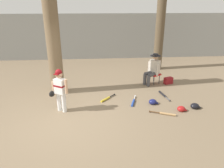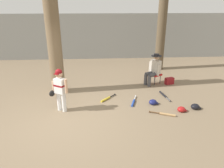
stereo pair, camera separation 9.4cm
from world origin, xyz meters
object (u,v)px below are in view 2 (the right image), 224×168
object	(u,v)px
folding_stool	(155,75)
handbag_beside_stool	(169,81)
young_ballplayer	(60,88)
bat_blue_youth	(133,102)
seated_spectator	(154,68)
batting_helmet_navy	(153,102)
bat_black_composite	(164,95)
bat_yellow_trainer	(107,99)
bat_wood_tan	(165,114)
batting_helmet_black	(195,107)
tree_near_player	(53,30)
batting_helmet_red	(182,109)
tree_behind_spectator	(162,26)

from	to	relation	value
folding_stool	handbag_beside_stool	size ratio (longest dim) A/B	1.61
young_ballplayer	bat_blue_youth	distance (m)	2.37
seated_spectator	handbag_beside_stool	distance (m)	0.82
batting_helmet_navy	bat_black_composite	bearing A→B (deg)	48.64
folding_stool	bat_yellow_trainer	world-z (taller)	folding_stool
bat_wood_tan	bat_black_composite	xyz separation A→B (m)	(0.35, 1.30, -0.00)
handbag_beside_stool	batting_helmet_black	xyz separation A→B (m)	(0.12, -2.10, -0.05)
bat_black_composite	seated_spectator	bearing A→B (deg)	94.58
tree_near_player	bat_yellow_trainer	xyz separation A→B (m)	(1.70, -0.80, -2.17)
handbag_beside_stool	bat_wood_tan	distance (m)	2.57
bat_black_composite	tree_near_player	bearing A→B (deg)	170.17
folding_stool	handbag_beside_stool	world-z (taller)	folding_stool
bat_wood_tan	batting_helmet_black	bearing A→B (deg)	16.86
tree_near_player	bat_wood_tan	bearing A→B (deg)	-30.18
young_ballplayer	batting_helmet_navy	distance (m)	2.92
batting_helmet_black	handbag_beside_stool	bearing A→B (deg)	93.31
folding_stool	batting_helmet_black	xyz separation A→B (m)	(0.68, -2.21, -0.29)
young_ballplayer	bat_yellow_trainer	world-z (taller)	young_ballplayer
seated_spectator	batting_helmet_red	world-z (taller)	seated_spectator
bat_yellow_trainer	batting_helmet_navy	xyz separation A→B (m)	(1.45, -0.44, 0.04)
bat_wood_tan	bat_black_composite	size ratio (longest dim) A/B	0.90
tree_near_player	folding_stool	world-z (taller)	tree_near_player
handbag_beside_stool	batting_helmet_red	bearing A→B (deg)	-99.04
handbag_beside_stool	bat_yellow_trainer	size ratio (longest dim) A/B	0.59
folding_stool	batting_helmet_navy	xyz separation A→B (m)	(-0.52, -1.82, -0.29)
seated_spectator	handbag_beside_stool	xyz separation A→B (m)	(0.64, -0.06, -0.51)
tree_behind_spectator	bat_blue_youth	xyz separation A→B (m)	(-1.81, -3.61, -2.01)
bat_blue_youth	batting_helmet_black	bearing A→B (deg)	-16.15
folding_stool	batting_helmet_black	size ratio (longest dim) A/B	1.77
bat_blue_youth	handbag_beside_stool	bearing A→B (deg)	43.08
bat_black_composite	bat_yellow_trainer	bearing A→B (deg)	-175.36
seated_spectator	bat_blue_youth	distance (m)	2.04
seated_spectator	folding_stool	bearing A→B (deg)	30.96
folding_stool	handbag_beside_stool	bearing A→B (deg)	-11.56
tree_near_player	bat_wood_tan	size ratio (longest dim) A/B	7.21
young_ballplayer	bat_yellow_trainer	distance (m)	1.69
young_ballplayer	tree_near_player	bearing A→B (deg)	102.44
tree_behind_spectator	bat_wood_tan	world-z (taller)	tree_behind_spectator
tree_behind_spectator	bat_blue_youth	world-z (taller)	tree_behind_spectator
seated_spectator	bat_yellow_trainer	world-z (taller)	seated_spectator
young_ballplayer	bat_yellow_trainer	xyz separation A→B (m)	(1.38, 0.67, -0.71)
bat_yellow_trainer	batting_helmet_red	xyz separation A→B (m)	(2.18, -0.96, 0.04)
tree_near_player	bat_blue_youth	distance (m)	3.53
young_ballplayer	batting_helmet_black	world-z (taller)	young_ballplayer
tree_near_player	bat_black_composite	bearing A→B (deg)	-9.83
tree_behind_spectator	seated_spectator	distance (m)	2.54
tree_near_player	batting_helmet_black	size ratio (longest dim) A/B	16.71
bat_yellow_trainer	bat_blue_youth	world-z (taller)	same
young_ballplayer	folding_stool	distance (m)	3.95
seated_spectator	batting_helmet_navy	size ratio (longest dim) A/B	4.01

